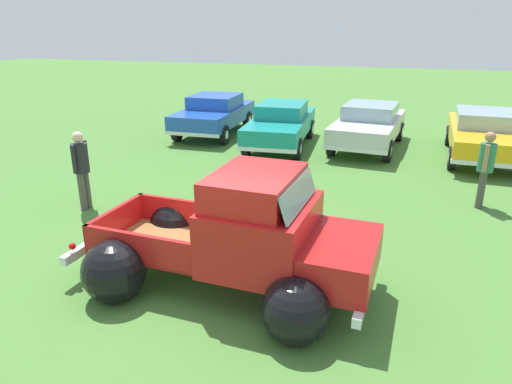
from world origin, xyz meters
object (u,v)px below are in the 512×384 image
Objects in this scene: show_car_2 at (369,124)px; vintage_pickup_truck at (245,244)px; show_car_0 at (214,113)px; show_car_3 at (484,133)px; spectator_0 at (81,166)px; spectator_1 at (486,165)px; show_car_1 at (281,123)px.

vintage_pickup_truck is at bearing -1.03° from show_car_2.
show_car_0 is 0.93× the size of show_car_2.
show_car_3 is 2.72× the size of spectator_0.
show_car_3 is 4.42m from spectator_1.
spectator_0 reaches higher than show_car_1.
spectator_0 is at bearing -25.93° from show_car_1.
spectator_1 reaches higher than show_car_0.
spectator_0 is at bearing -31.31° from show_car_2.
vintage_pickup_truck is 6.24m from spectator_1.
vintage_pickup_truck reaches higher than spectator_1.
show_car_1 is at bearing 157.63° from spectator_1.
show_car_0 is 0.92× the size of show_car_1.
show_car_2 is at bearing -129.19° from spectator_0.
vintage_pickup_truck is at bearing 152.44° from spectator_0.
spectator_0 is 8.83m from spectator_1.
spectator_1 is (2.83, -4.68, 0.20)m from show_car_2.
spectator_1 reaches higher than show_car_2.
show_car_0 is at bearing -114.01° from show_car_1.
spectator_1 is at bearing 54.08° from vintage_pickup_truck.
show_car_0 is at bearing -91.64° from show_car_3.
show_car_1 is 1.01× the size of show_car_2.
show_car_3 is 11.44m from spectator_0.
spectator_0 is (-4.44, 2.12, 0.25)m from vintage_pickup_truck.
show_car_1 is 6.92m from spectator_1.
show_car_2 is (1.14, 9.49, 0.03)m from vintage_pickup_truck.
show_car_0 is 7.77m from spectator_0.
show_car_3 is (9.01, -0.70, 0.00)m from show_car_0.
show_car_3 is at bearing 89.85° from show_car_1.
show_car_2 is at bearing 99.84° from show_car_1.
spectator_0 is 1.02× the size of spectator_1.
show_car_2 is 3.42m from show_car_3.
show_car_0 is at bearing 162.12° from spectator_1.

